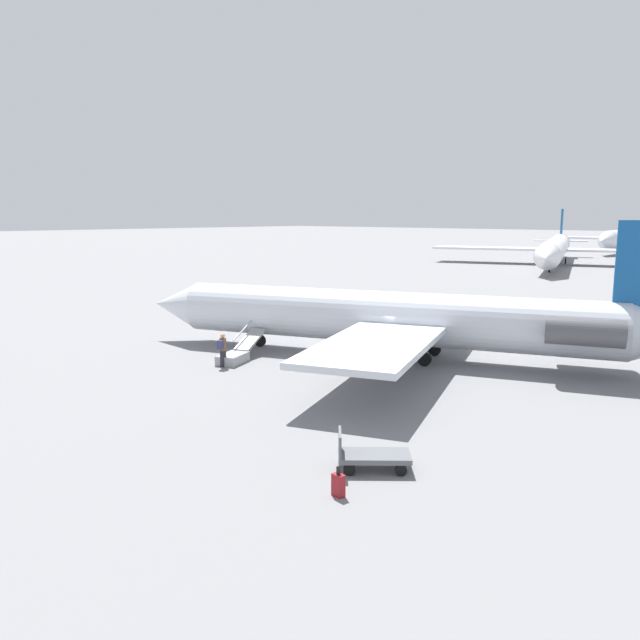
% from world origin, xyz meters
% --- Properties ---
extents(ground_plane, '(600.00, 600.00, 0.00)m').
position_xyz_m(ground_plane, '(0.00, 0.00, 0.00)').
color(ground_plane, slate).
extents(airplane_main, '(29.66, 23.00, 7.48)m').
position_xyz_m(airplane_main, '(-0.93, -0.36, 2.24)').
color(airplane_main, silver).
rests_on(airplane_main, ground).
extents(airplane_far_right, '(37.63, 47.60, 8.83)m').
position_xyz_m(airplane_far_right, '(18.79, -69.70, 2.62)').
color(airplane_far_right, silver).
rests_on(airplane_far_right, ground).
extents(airplane_far_left, '(35.67, 47.02, 9.95)m').
position_xyz_m(airplane_far_left, '(20.28, -117.97, 2.96)').
color(airplane_far_left, silver).
rests_on(airplane_far_left, ground).
extents(boarding_stairs, '(2.39, 4.11, 1.81)m').
position_xyz_m(boarding_stairs, '(5.27, 6.25, 0.39)').
color(boarding_stairs, '#99999E').
rests_on(boarding_stairs, ground).
extents(passenger, '(0.44, 0.57, 1.74)m').
position_xyz_m(passenger, '(4.90, 7.47, 1.00)').
color(passenger, '#23232D').
rests_on(passenger, ground).
extents(luggage_cart, '(2.38, 2.28, 1.22)m').
position_xyz_m(luggage_cart, '(-8.78, 12.79, 0.46)').
color(luggage_cart, '#595B60').
rests_on(luggage_cart, ground).
extents(suitcase, '(0.39, 0.27, 0.88)m').
position_xyz_m(suitcase, '(-9.26, 14.83, 0.33)').
color(suitcase, maroon).
rests_on(suitcase, ground).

